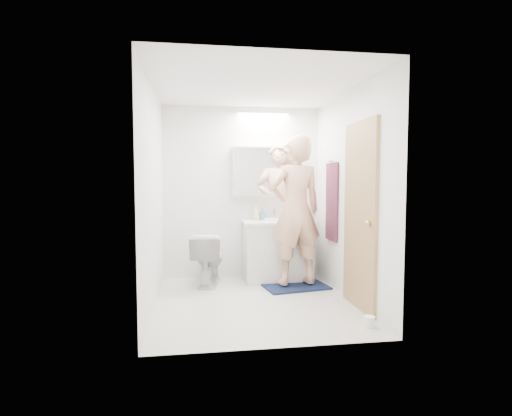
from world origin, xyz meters
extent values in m
plane|color=silver|center=(0.00, 0.00, 0.00)|extent=(2.50, 2.50, 0.00)
plane|color=white|center=(0.00, 0.00, 2.40)|extent=(2.50, 2.50, 0.00)
plane|color=white|center=(0.00, 1.25, 1.20)|extent=(2.50, 0.00, 2.50)
plane|color=white|center=(0.00, -1.25, 1.20)|extent=(2.50, 0.00, 2.50)
plane|color=white|center=(-1.10, 0.00, 1.20)|extent=(0.00, 2.50, 2.50)
plane|color=white|center=(1.10, 0.00, 1.20)|extent=(0.00, 2.50, 2.50)
cube|color=silver|center=(0.45, 0.96, 0.39)|extent=(0.90, 0.55, 0.78)
cube|color=white|center=(0.45, 0.96, 0.80)|extent=(0.95, 0.58, 0.04)
cylinder|color=white|center=(0.45, 0.99, 0.84)|extent=(0.36, 0.36, 0.03)
cylinder|color=silver|center=(0.45, 1.19, 0.90)|extent=(0.02, 0.02, 0.16)
cube|color=white|center=(0.30, 1.18, 1.50)|extent=(0.88, 0.14, 0.70)
cube|color=silver|center=(0.30, 1.10, 1.50)|extent=(0.84, 0.01, 0.66)
imported|color=silver|center=(-0.50, 0.85, 0.35)|extent=(0.51, 0.74, 0.69)
cube|color=#142240|center=(0.61, 0.56, 0.01)|extent=(0.88, 0.68, 0.02)
imported|color=#DAA683|center=(0.61, 0.56, 0.99)|extent=(0.76, 0.56, 1.89)
cube|color=tan|center=(1.08, -0.35, 1.00)|extent=(0.04, 0.80, 2.00)
sphere|color=gold|center=(1.04, -0.65, 0.95)|extent=(0.06, 0.06, 0.06)
cube|color=#12253A|center=(1.08, 0.55, 1.10)|extent=(0.02, 0.42, 1.00)
cylinder|color=silver|center=(1.07, 0.55, 1.62)|extent=(0.07, 0.02, 0.02)
imported|color=#C8C081|center=(0.18, 1.11, 0.94)|extent=(0.13, 0.13, 0.24)
imported|color=#5696B8|center=(0.28, 1.15, 0.90)|extent=(0.10, 0.10, 0.16)
imported|color=#3C50B6|center=(0.72, 1.12, 0.87)|extent=(0.12, 0.12, 0.10)
cylinder|color=white|center=(0.95, -0.91, 0.05)|extent=(0.11, 0.11, 0.10)
camera|label=1|loc=(-0.63, -4.37, 1.38)|focal=28.01mm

